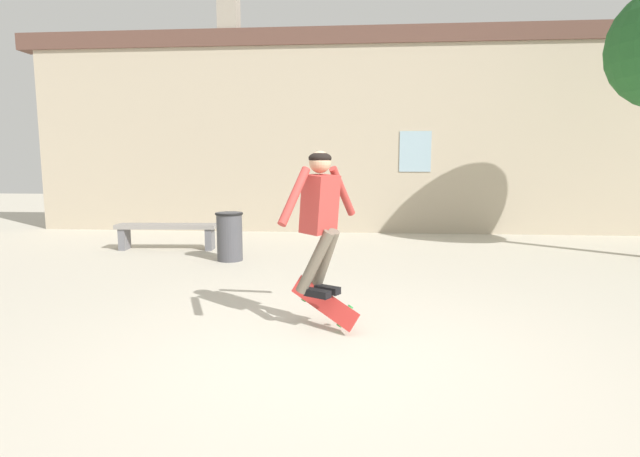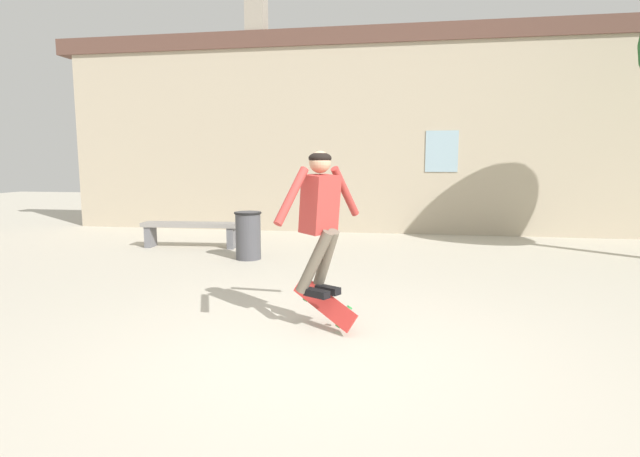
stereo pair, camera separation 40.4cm
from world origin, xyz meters
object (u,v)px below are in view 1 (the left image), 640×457
(skateboard_flipping, at_px, (324,302))
(skater, at_px, (320,210))
(trash_bin, at_px, (230,235))
(park_bench, at_px, (167,231))

(skateboard_flipping, bearing_deg, skater, -141.80)
(trash_bin, distance_m, skateboard_flipping, 3.73)
(trash_bin, xyz_separation_m, skateboard_flipping, (1.82, -3.25, -0.16))
(park_bench, relative_size, trash_bin, 2.32)
(trash_bin, bearing_deg, skater, -61.33)
(skater, height_order, skateboard_flipping, skater)
(trash_bin, xyz_separation_m, skater, (1.78, -3.25, 0.75))
(trash_bin, height_order, skater, skater)
(park_bench, distance_m, skater, 5.33)
(trash_bin, relative_size, skateboard_flipping, 1.12)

